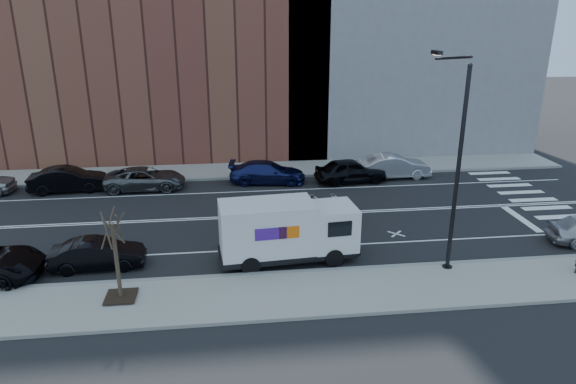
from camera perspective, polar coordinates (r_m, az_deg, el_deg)
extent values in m
plane|color=black|center=(29.19, -1.36, -2.62)|extent=(120.00, 120.00, 0.00)
cube|color=gray|center=(21.29, 0.92, -11.27)|extent=(44.00, 3.60, 0.15)
cube|color=gray|center=(37.45, -2.64, 2.50)|extent=(44.00, 3.60, 0.15)
cube|color=gray|center=(22.84, 0.32, -8.96)|extent=(44.00, 0.25, 0.17)
cube|color=gray|center=(35.73, -2.43, 1.69)|extent=(44.00, 0.25, 0.17)
cube|color=brown|center=(42.91, -14.93, 18.86)|extent=(26.00, 10.00, 22.00)
cylinder|color=black|center=(22.66, 18.33, 1.89)|extent=(0.18, 0.18, 9.00)
cylinder|color=black|center=(24.28, 17.24, -8.06)|extent=(0.44, 0.44, 0.20)
sphere|color=black|center=(21.82, 19.58, 13.10)|extent=(0.20, 0.20, 0.20)
cylinder|color=black|center=(23.34, 17.80, 14.00)|extent=(0.11, 3.49, 0.48)
cube|color=black|center=(24.89, 16.22, 14.66)|extent=(0.25, 0.80, 0.18)
cube|color=#FFF2CC|center=(24.90, 16.19, 14.43)|extent=(0.18, 0.55, 0.03)
cube|color=black|center=(21.89, -18.06, -10.94)|extent=(1.20, 1.20, 0.04)
cylinder|color=#382B1E|center=(21.19, -18.49, -7.37)|extent=(0.16, 0.16, 3.20)
cylinder|color=#382B1E|center=(20.57, -18.22, -3.87)|extent=(0.06, 0.80, 1.44)
cylinder|color=#382B1E|center=(20.82, -18.57, -3.63)|extent=(0.81, 0.31, 1.19)
cylinder|color=#382B1E|center=(20.80, -19.37, -3.74)|extent=(0.58, 0.76, 1.50)
cylinder|color=#382B1E|center=(20.53, -19.53, -4.06)|extent=(0.47, 0.61, 1.37)
cylinder|color=#382B1E|center=(20.39, -18.82, -4.15)|extent=(0.72, 0.29, 1.13)
cube|color=black|center=(23.91, -0.18, -6.61)|extent=(6.36, 2.61, 0.30)
cube|color=silver|center=(23.94, 5.00, -3.76)|extent=(2.17, 2.31, 2.00)
cube|color=black|center=(24.12, 7.35, -2.90)|extent=(0.22, 1.85, 0.95)
cube|color=black|center=(22.87, 5.79, -4.12)|extent=(1.10, 0.13, 0.70)
cube|color=black|center=(24.80, 4.31, -2.16)|extent=(1.10, 0.13, 0.70)
cube|color=black|center=(24.63, 7.13, -5.71)|extent=(0.32, 2.01, 0.35)
cube|color=silver|center=(23.22, -2.37, -3.92)|extent=(4.37, 2.55, 2.30)
cube|color=#47198C|center=(22.15, -1.90, -4.68)|extent=(1.40, 0.14, 0.55)
cube|color=orange|center=(22.28, 0.13, -4.52)|extent=(0.90, 0.10, 0.55)
cube|color=#47198C|center=(24.19, -2.80, -2.56)|extent=(1.40, 0.14, 0.55)
cube|color=orange|center=(24.31, -0.94, -2.42)|extent=(0.90, 0.10, 0.55)
cylinder|color=black|center=(23.50, 5.13, -7.27)|extent=(0.86, 0.35, 0.84)
cylinder|color=black|center=(25.23, 3.85, -5.29)|extent=(0.86, 0.35, 0.84)
cylinder|color=black|center=(22.79, -4.17, -8.14)|extent=(0.86, 0.35, 0.84)
cylinder|color=black|center=(24.57, -4.79, -6.02)|extent=(0.86, 0.35, 0.84)
imported|color=black|center=(35.78, -23.25, 1.29)|extent=(4.90, 2.07, 1.57)
imported|color=#4F5357|center=(34.56, -15.61, 1.44)|extent=(5.13, 2.37, 1.43)
imported|color=#171D51|center=(34.55, -2.31, 2.20)|extent=(5.30, 2.66, 1.48)
imported|color=black|center=(34.87, 6.98, 2.37)|extent=(5.00, 2.48, 1.64)
imported|color=silver|center=(36.35, 11.65, 2.82)|extent=(5.05, 1.92, 1.64)
imported|color=#AEAEB3|center=(27.43, 2.23, -2.35)|extent=(4.93, 2.29, 1.57)
imported|color=black|center=(24.67, -20.37, -6.48)|extent=(4.16, 1.62, 1.35)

